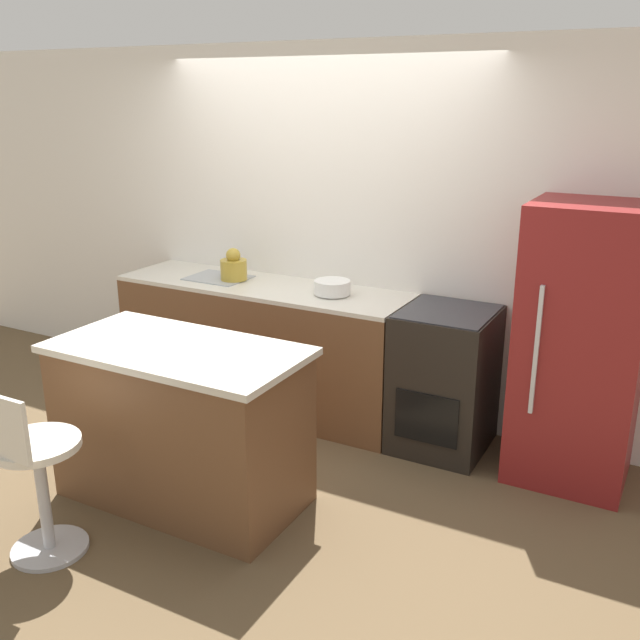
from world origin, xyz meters
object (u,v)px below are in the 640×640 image
at_px(stool_chair, 35,474).
at_px(refrigerator, 580,346).
at_px(oven_range, 444,380).
at_px(mixing_bowl, 332,287).
at_px(kettle, 234,267).

bearing_deg(stool_chair, refrigerator, 43.83).
relative_size(oven_range, mixing_bowl, 3.78).
xyz_separation_m(refrigerator, mixing_bowl, (-1.64, -0.00, 0.15)).
relative_size(kettle, mixing_bowl, 0.95).
xyz_separation_m(stool_chair, mixing_bowl, (0.56, 2.11, 0.53)).
relative_size(oven_range, refrigerator, 0.56).
xyz_separation_m(refrigerator, stool_chair, (-2.20, -2.11, -0.38)).
distance_m(oven_range, mixing_bowl, 0.98).
bearing_deg(mixing_bowl, stool_chair, -104.88).
distance_m(kettle, mixing_bowl, 0.82).
height_order(oven_range, mixing_bowl, mixing_bowl).
height_order(refrigerator, kettle, refrigerator).
xyz_separation_m(refrigerator, kettle, (-2.46, -0.00, 0.19)).
height_order(refrigerator, mixing_bowl, refrigerator).
xyz_separation_m(stool_chair, kettle, (-0.26, 2.11, 0.57)).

